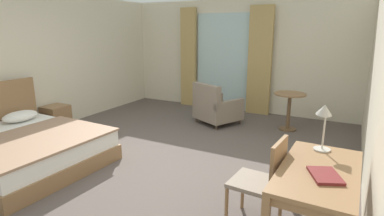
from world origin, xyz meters
The scene contains 14 objects.
ground centered at (0.00, 0.00, -0.05)m, with size 6.13×7.78×0.10m, color #564C47.
wall_back centered at (0.00, 3.63, 1.30)m, with size 5.73×0.12×2.59m, color beige.
wall_left centered at (-2.80, 0.00, 1.30)m, with size 0.12×7.38×2.59m, color beige.
balcony_glass_door centered at (-0.34, 3.55, 1.14)m, with size 1.39×0.02×2.28m, color silver.
curtain_panel_left centered at (-1.25, 3.45, 1.21)m, with size 0.40×0.10×2.43m, color tan.
curtain_panel_right centered at (0.57, 3.45, 1.21)m, with size 0.53×0.10×2.43m, color tan.
bed centered at (-1.62, -0.92, 0.26)m, with size 2.15×1.87×1.09m.
nightstand centered at (-2.50, 0.39, 0.24)m, with size 0.40×0.43×0.49m.
writing_desk centered at (2.34, -0.81, 0.67)m, with size 0.65×1.23×0.77m.
desk_chair centered at (1.85, -0.72, 0.52)m, with size 0.49×0.47×0.93m.
desk_lamp centered at (2.29, -0.32, 1.10)m, with size 0.18×0.20×0.46m.
closed_book centered at (2.39, -0.94, 0.78)m, with size 0.21×0.30×0.03m, color maroon.
armchair_by_window centered at (0.05, 2.25, 0.33)m, with size 1.02×1.02×0.85m.
round_cafe_table centered at (1.45, 2.55, 0.53)m, with size 0.60×0.60×0.73m.
Camera 1 is at (2.51, -3.44, 1.92)m, focal length 28.92 mm.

